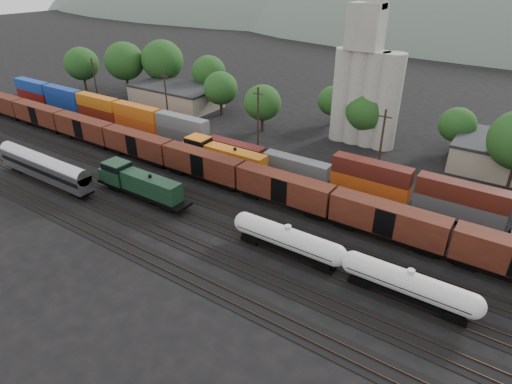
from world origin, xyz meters
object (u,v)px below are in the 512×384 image
Objects in this scene: passenger_coach at (44,167)px; orange_locomotive at (220,156)px; green_locomotive at (137,182)px; grain_silo at (366,87)px; tank_car_a at (287,239)px.

orange_locomotive reaches higher than passenger_coach.
orange_locomotive is (4.21, 15.00, 0.08)m from green_locomotive.
passenger_coach is 0.73× the size of grain_silo.
grain_silo is (-7.10, 41.00, 8.83)m from tank_car_a.
tank_car_a is 0.73× the size of passenger_coach.
green_locomotive is 0.91× the size of orange_locomotive.
tank_car_a is 26.85m from orange_locomotive.
grain_silo reaches higher than green_locomotive.
grain_silo is at bearing 52.31° from passenger_coach.
orange_locomotive is 31.28m from grain_silo.
tank_car_a is 0.53× the size of grain_silo.
green_locomotive is 15.58m from orange_locomotive.
tank_car_a is 42.54m from grain_silo.
grain_silo is at bearing 59.75° from orange_locomotive.
passenger_coach is at bearing -173.31° from tank_car_a.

